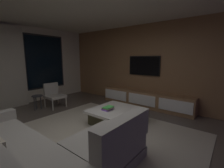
% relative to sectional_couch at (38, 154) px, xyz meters
% --- Properties ---
extents(floor, '(9.20, 9.20, 0.00)m').
position_rel_sectional_couch_xyz_m(floor, '(0.89, 0.14, -0.29)').
color(floor, '#564C44').
extents(back_wall_with_window, '(6.60, 0.30, 2.70)m').
position_rel_sectional_couch_xyz_m(back_wall_with_window, '(0.83, 3.75, 1.05)').
color(back_wall_with_window, beige).
rests_on(back_wall_with_window, floor).
extents(media_wall, '(0.12, 7.80, 2.70)m').
position_rel_sectional_couch_xyz_m(media_wall, '(3.95, 0.14, 1.06)').
color(media_wall, '#8E6642').
rests_on(media_wall, floor).
extents(area_rug, '(3.20, 3.80, 0.01)m').
position_rel_sectional_couch_xyz_m(area_rug, '(1.24, 0.04, -0.28)').
color(area_rug, '#ADA391').
rests_on(area_rug, floor).
extents(sectional_couch, '(1.98, 2.50, 0.82)m').
position_rel_sectional_couch_xyz_m(sectional_couch, '(0.00, 0.00, 0.00)').
color(sectional_couch, gray).
rests_on(sectional_couch, floor).
extents(coffee_table, '(1.16, 1.16, 0.36)m').
position_rel_sectional_couch_xyz_m(coffee_table, '(2.01, 0.15, -0.10)').
color(coffee_table, '#3A3622').
rests_on(coffee_table, floor).
extents(book_stack_on_coffee_table, '(0.26, 0.22, 0.08)m').
position_rel_sectional_couch_xyz_m(book_stack_on_coffee_table, '(1.86, 0.31, 0.11)').
color(book_stack_on_coffee_table, '#8D50D4').
rests_on(book_stack_on_coffee_table, coffee_table).
extents(accent_chair_near_window, '(0.55, 0.57, 0.78)m').
position_rel_sectional_couch_xyz_m(accent_chair_near_window, '(1.80, 2.60, 0.14)').
color(accent_chair_near_window, '#B2ADA0').
rests_on(accent_chair_near_window, floor).
extents(side_stool, '(0.32, 0.32, 0.46)m').
position_rel_sectional_couch_xyz_m(side_stool, '(1.29, 2.70, 0.08)').
color(side_stool, '#333338').
rests_on(side_stool, floor).
extents(media_console, '(0.46, 3.10, 0.52)m').
position_rel_sectional_couch_xyz_m(media_console, '(3.66, 0.19, -0.04)').
color(media_console, '#8E6642').
rests_on(media_console, floor).
extents(mounted_tv, '(0.05, 1.10, 0.64)m').
position_rel_sectional_couch_xyz_m(mounted_tv, '(3.84, 0.39, 1.06)').
color(mounted_tv, black).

